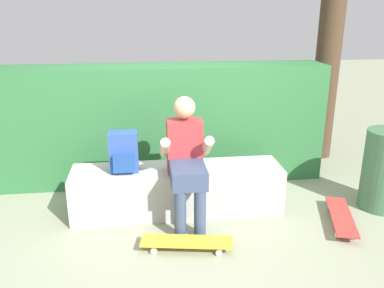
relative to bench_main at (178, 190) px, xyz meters
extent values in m
plane|color=gray|center=(0.00, -0.37, -0.24)|extent=(24.00, 24.00, 0.00)
cube|color=#B1AFA7|center=(0.00, 0.00, 0.00)|extent=(2.12, 0.51, 0.48)
cube|color=#B73338|center=(0.07, -0.08, 0.50)|extent=(0.34, 0.22, 0.52)
sphere|color=#D8AD84|center=(0.07, -0.08, 0.88)|extent=(0.21, 0.21, 0.21)
cube|color=#384766|center=(0.07, -0.39, 0.32)|extent=(0.32, 0.40, 0.17)
cylinder|color=#384766|center=(-0.02, -0.54, 0.00)|extent=(0.11, 0.11, 0.48)
cylinder|color=#384766|center=(0.16, -0.54, 0.00)|extent=(0.11, 0.11, 0.48)
cylinder|color=#D8AD84|center=(-0.13, -0.22, 0.54)|extent=(0.09, 0.33, 0.27)
cylinder|color=#D8AD84|center=(0.27, -0.22, 0.54)|extent=(0.09, 0.33, 0.27)
cube|color=gold|center=(0.01, -0.73, -0.16)|extent=(0.82, 0.33, 0.02)
cylinder|color=silver|center=(0.30, -0.70, -0.21)|extent=(0.06, 0.04, 0.05)
cylinder|color=silver|center=(0.28, -0.85, -0.21)|extent=(0.06, 0.04, 0.05)
cylinder|color=silver|center=(-0.25, -0.61, -0.21)|extent=(0.06, 0.04, 0.05)
cylinder|color=silver|center=(-0.27, -0.75, -0.21)|extent=(0.06, 0.04, 0.05)
cube|color=#BC3833|center=(1.57, -0.46, -0.16)|extent=(0.43, 0.82, 0.02)
cylinder|color=silver|center=(1.58, -0.17, -0.21)|extent=(0.05, 0.06, 0.05)
cylinder|color=silver|center=(1.72, -0.21, -0.21)|extent=(0.05, 0.06, 0.05)
cylinder|color=silver|center=(1.41, -0.71, -0.21)|extent=(0.05, 0.06, 0.05)
cylinder|color=silver|center=(1.55, -0.75, -0.21)|extent=(0.05, 0.06, 0.05)
cube|color=#2D4C99|center=(-0.53, 0.00, 0.44)|extent=(0.28, 0.18, 0.40)
cube|color=navy|center=(-0.53, -0.11, 0.36)|extent=(0.20, 0.05, 0.18)
cube|color=#2E6A39|center=(-0.29, 0.88, 0.46)|extent=(4.21, 0.55, 1.39)
cylinder|color=#473323|center=(2.15, 1.44, 1.45)|extent=(0.32, 0.32, 3.38)
camera|label=1|loc=(-0.31, -3.79, 1.79)|focal=38.01mm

